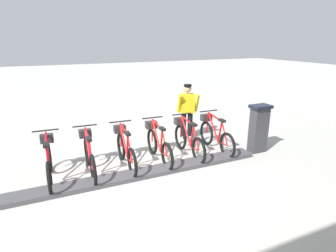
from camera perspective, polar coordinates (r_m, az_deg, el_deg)
name	(u,v)px	position (r m, az deg, el deg)	size (l,w,h in m)	color
ground_plane	(143,175)	(6.30, -5.25, -10.06)	(60.00, 60.00, 0.00)	#B1B1AA
dock_rail_base	(143,173)	(6.28, -5.26, -9.65)	(0.44, 5.79, 0.10)	#47474C
payment_kiosk	(259,128)	(7.69, 18.12, -0.35)	(0.36, 0.52, 1.28)	#38383D
bike_docked_0	(215,135)	(7.61, 9.62, -1.78)	(1.72, 0.54, 1.02)	black
bike_docked_1	(188,139)	(7.20, 4.09, -2.70)	(1.72, 0.54, 1.02)	black
bike_docked_2	(158,144)	(6.86, -2.06, -3.69)	(1.72, 0.54, 1.02)	black
bike_docked_3	(125,149)	(6.61, -8.77, -4.73)	(1.72, 0.54, 1.02)	black
bike_docked_4	(89,155)	(6.47, -15.91, -5.75)	(1.72, 0.54, 1.02)	black
bike_docked_5	(49,161)	(6.42, -23.28, -6.71)	(1.72, 0.54, 1.02)	black
worker_near_rack	(187,110)	(8.19, 3.96, 3.32)	(0.56, 0.68, 1.66)	white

